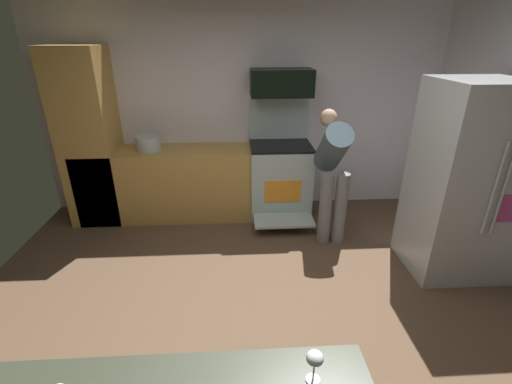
# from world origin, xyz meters

# --- Properties ---
(ground_plane) EXTENTS (5.20, 4.80, 0.02)m
(ground_plane) POSITION_xyz_m (0.00, 0.00, -0.01)
(ground_plane) COLOR brown
(wall_back) EXTENTS (5.20, 0.12, 2.60)m
(wall_back) POSITION_xyz_m (0.00, 2.34, 1.30)
(wall_back) COLOR silver
(wall_back) RESTS_ON ground
(lower_cabinet_run) EXTENTS (2.40, 0.60, 0.90)m
(lower_cabinet_run) POSITION_xyz_m (-0.90, 1.98, 0.45)
(lower_cabinet_run) COLOR #B98B46
(lower_cabinet_run) RESTS_ON ground
(cabinet_column) EXTENTS (0.60, 0.60, 2.10)m
(cabinet_column) POSITION_xyz_m (-1.90, 1.98, 1.05)
(cabinet_column) COLOR #B98B46
(cabinet_column) RESTS_ON ground
(oven_range) EXTENTS (0.76, 0.99, 1.52)m
(oven_range) POSITION_xyz_m (0.41, 1.97, 0.51)
(oven_range) COLOR #AEBFBE
(oven_range) RESTS_ON ground
(microwave) EXTENTS (0.74, 0.38, 0.32)m
(microwave) POSITION_xyz_m (0.41, 2.06, 1.68)
(microwave) COLOR black
(microwave) RESTS_ON oven_range
(refrigerator) EXTENTS (0.89, 0.77, 1.86)m
(refrigerator) POSITION_xyz_m (2.03, 0.67, 0.93)
(refrigerator) COLOR #B9BCBF
(refrigerator) RESTS_ON ground
(person_cook) EXTENTS (0.31, 0.71, 1.43)m
(person_cook) POSITION_xyz_m (0.92, 1.36, 0.86)
(person_cook) COLOR slate
(person_cook) RESTS_ON ground
(wine_glass_near) EXTENTS (0.07, 0.07, 0.16)m
(wine_glass_near) POSITION_xyz_m (0.15, -1.27, 1.02)
(wine_glass_near) COLOR silver
(wine_glass_near) RESTS_ON counter_island
(stock_pot) EXTENTS (0.30, 0.30, 0.18)m
(stock_pot) POSITION_xyz_m (-1.21, 1.98, 0.99)
(stock_pot) COLOR #B6BCC1
(stock_pot) RESTS_ON lower_cabinet_run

